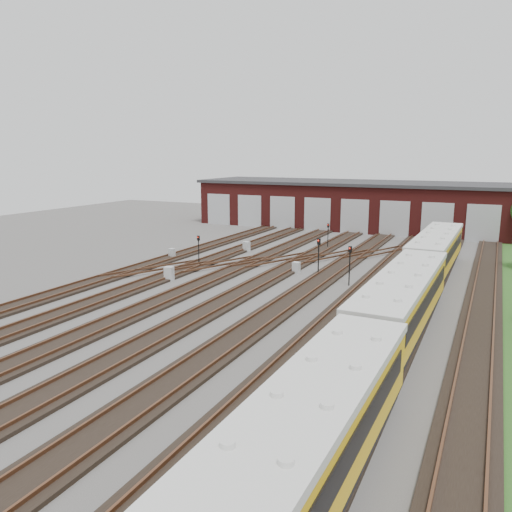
% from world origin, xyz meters
% --- Properties ---
extents(ground, '(120.00, 120.00, 0.00)m').
position_xyz_m(ground, '(0.00, 0.00, 0.00)').
color(ground, '#474542').
rests_on(ground, ground).
extents(track_network, '(30.40, 70.00, 0.33)m').
position_xyz_m(track_network, '(-0.17, 0.59, 0.11)').
color(track_network, black).
rests_on(track_network, ground).
extents(maintenance_shed, '(51.00, 12.50, 6.35)m').
position_xyz_m(maintenance_shed, '(-0.01, 39.97, 3.20)').
color(maintenance_shed, '#551615').
rests_on(maintenance_shed, ground).
extents(metro_train, '(3.04, 47.51, 3.20)m').
position_xyz_m(metro_train, '(10.00, -0.99, 1.97)').
color(metro_train, black).
rests_on(metro_train, ground).
extents(signal_mast_0, '(0.23, 0.21, 2.72)m').
position_xyz_m(signal_mast_0, '(-10.11, 9.66, 1.75)').
color(signal_mast_0, black).
rests_on(signal_mast_0, ground).
extents(signal_mast_1, '(0.29, 0.28, 3.12)m').
position_xyz_m(signal_mast_1, '(1.13, 10.66, 2.01)').
color(signal_mast_1, black).
rests_on(signal_mast_1, ground).
extents(signal_mast_2, '(0.23, 0.22, 2.72)m').
position_xyz_m(signal_mast_2, '(-1.87, 22.64, 1.74)').
color(signal_mast_2, black).
rests_on(signal_mast_2, ground).
extents(signal_mast_3, '(0.27, 0.25, 3.10)m').
position_xyz_m(signal_mast_3, '(4.42, 8.39, 1.98)').
color(signal_mast_3, black).
rests_on(signal_mast_3, ground).
extents(relay_cabinet_0, '(0.64, 0.58, 0.92)m').
position_xyz_m(relay_cabinet_0, '(-14.17, 11.16, 0.46)').
color(relay_cabinet_0, '#B4B7B9').
rests_on(relay_cabinet_0, ground).
extents(relay_cabinet_1, '(0.72, 0.64, 1.06)m').
position_xyz_m(relay_cabinet_1, '(-8.98, 17.20, 0.53)').
color(relay_cabinet_1, '#B4B7B9').
rests_on(relay_cabinet_1, ground).
extents(relay_cabinet_2, '(0.78, 0.69, 1.14)m').
position_xyz_m(relay_cabinet_2, '(-9.08, 3.55, 0.57)').
color(relay_cabinet_2, '#B4B7B9').
rests_on(relay_cabinet_2, ground).
extents(relay_cabinet_3, '(0.65, 0.57, 0.98)m').
position_xyz_m(relay_cabinet_3, '(-0.77, 10.43, 0.49)').
color(relay_cabinet_3, '#B4B7B9').
rests_on(relay_cabinet_3, ground).
extents(relay_cabinet_4, '(0.73, 0.63, 1.12)m').
position_xyz_m(relay_cabinet_4, '(7.04, 11.77, 0.56)').
color(relay_cabinet_4, '#B4B7B9').
rests_on(relay_cabinet_4, ground).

